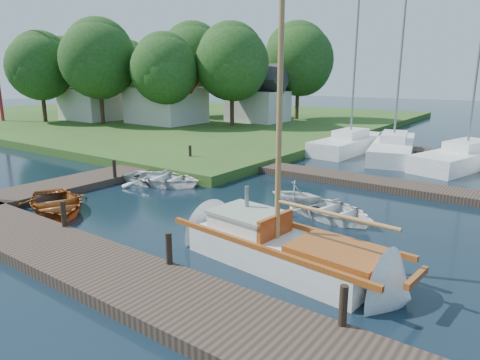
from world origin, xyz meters
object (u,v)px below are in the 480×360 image
Objects in this scene: mooring_post_4 at (114,169)px; tender_c at (330,207)px; house_a at (166,95)px; house_c at (258,99)px; marina_boat_0 at (350,142)px; tree_0 at (40,66)px; mooring_post_1 at (64,214)px; tender_b at (297,192)px; mooring_post_2 at (169,248)px; dinghy at (55,201)px; mooring_post_5 at (190,153)px; tree_1 at (99,59)px; tree_4 at (193,59)px; tree_3 at (232,62)px; sailboat at (288,253)px; tender_a at (163,176)px; mooring_post_3 at (343,305)px; marina_boat_1 at (393,146)px; marina_boat_2 at (466,156)px; tree_5 at (127,69)px; tree_7 at (299,60)px; tree_2 at (165,69)px; house_b at (93,96)px; tree_6 at (63,67)px.

mooring_post_4 reaches higher than tender_c.
house_a reaches higher than house_c.
marina_boat_0 is 29.05m from tree_0.
mooring_post_1 is 0.41× the size of tender_b.
mooring_post_4 is 25.56m from tree_0.
dinghy is (-6.98, 1.18, -0.31)m from mooring_post_2.
tender_b is (8.18, -3.00, -0.19)m from mooring_post_5.
tree_1 is 10.20m from tree_4.
marina_boat_0 reaches higher than tree_3.
sailboat is at bearing -14.95° from mooring_post_4.
dinghy is 1.01× the size of tender_a.
mooring_post_3 is at bearing -22.69° from tree_0.
marina_boat_0 is 1.13× the size of tree_1.
tender_b is (-4.82, 7.00, -0.19)m from mooring_post_3.
marina_boat_1 reaches higher than mooring_post_4.
tender_c is 0.32× the size of marina_boat_1.
marina_boat_2 is (3.64, 18.60, -0.13)m from mooring_post_2.
tree_1 is at bearing 140.92° from mooring_post_1.
tree_5 is at bearing 49.39° from tender_b.
tree_5 is 18.99m from tree_7.
tree_2 is (6.00, 2.00, -0.84)m from tree_1.
tree_4 is 1.19× the size of tree_5.
house_c is (-11.00, 27.00, 1.88)m from mooring_post_1.
marina_boat_1 is at bearing 94.27° from marina_boat_2.
tree_5 is (-24.83, 18.87, 5.03)m from tender_a.
tree_1 reaches higher than tender_c.
house_a is at bearing -135.00° from house_c.
sailboat reaches higher than mooring_post_2.
marina_boat_0 is 14.62m from house_c.
house_b is at bearing -143.02° from tree_7.
house_c is 8.85m from tree_4.
tree_3 is (-12.29, 3.70, 5.24)m from marina_boat_0.
house_c is at bearing -116.31° from tree_7.
marina_boat_2 reaches higher than mooring_post_1.
tender_c is at bearing -21.68° from tree_1.
marina_boat_1 is 1.32× the size of tree_6.
tree_5 is at bearing 153.43° from tree_2.
mooring_post_5 is 19.18m from tree_1.
tree_0 reaches higher than mooring_post_4.
house_b is 0.74× the size of tree_2.
sailboat is (10.59, -2.83, -0.36)m from mooring_post_4.
tree_2 is at bearing 135.67° from mooring_post_2.
mooring_post_2 reaches higher than tender_a.
tree_3 is at bearing 123.92° from mooring_post_2.
house_c is at bearing 61.26° from marina_boat_0.
tree_0 is at bearing 101.79° from marina_boat_0.
tender_c is 0.67× the size of house_c.
sailboat is 16.50m from marina_boat_2.
tree_2 reaches higher than mooring_post_1.
marina_boat_2 is (6.84, -0.75, -0.00)m from marina_boat_0.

